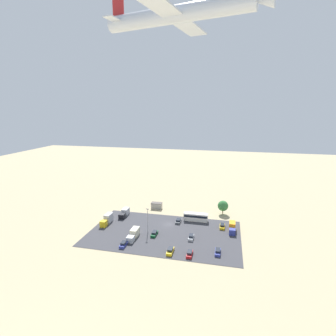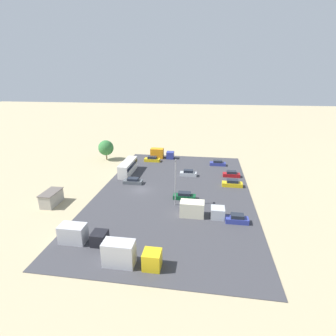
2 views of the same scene
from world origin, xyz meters
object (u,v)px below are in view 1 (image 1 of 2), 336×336
(parked_car_5, at_px, (154,234))
(parked_truck_2, at_px, (232,227))
(parked_car_1, at_px, (191,237))
(parked_car_3, at_px, (178,221))
(parked_car_0, at_px, (170,251))
(shed_building, at_px, (157,206))
(parked_truck_3, at_px, (125,213))
(parked_truck_0, at_px, (107,219))
(parked_car_6, at_px, (218,252))
(parked_car_4, at_px, (222,226))
(airplane, at_px, (181,14))
(parked_truck_1, at_px, (134,234))
(parked_car_2, at_px, (124,244))
(parked_car_7, at_px, (190,254))
(bus, at_px, (196,217))

(parked_car_5, height_order, parked_truck_2, parked_truck_2)
(parked_car_1, bearing_deg, parked_car_3, -60.98)
(parked_car_0, bearing_deg, parked_car_5, -51.47)
(parked_car_1, height_order, parked_car_3, parked_car_1)
(shed_building, bearing_deg, parked_car_3, 134.28)
(parked_car_0, xyz_separation_m, parked_car_3, (1.82, -23.76, -0.10))
(parked_car_3, xyz_separation_m, parked_truck_3, (24.47, -1.52, 0.75))
(parked_car_5, xyz_separation_m, parked_truck_0, (21.84, -5.74, 1.00))
(parked_truck_3, bearing_deg, parked_truck_2, 174.36)
(parked_car_1, height_order, parked_truck_2, parked_truck_2)
(shed_building, distance_m, parked_car_1, 33.17)
(parked_car_6, bearing_deg, parked_truck_3, 151.74)
(parked_car_4, height_order, parked_car_6, parked_car_4)
(parked_car_6, xyz_separation_m, airplane, (8.79, 23.11, 63.73))
(parked_car_3, height_order, parked_truck_3, parked_truck_3)
(parked_truck_3, bearing_deg, parked_car_0, 136.12)
(parked_car_6, distance_m, parked_truck_1, 30.91)
(parked_car_2, bearing_deg, parked_car_7, 178.06)
(shed_building, height_order, parked_car_2, shed_building)
(parked_truck_1, bearing_deg, bus, -135.94)
(parked_car_3, bearing_deg, parked_truck_1, -129.43)
(parked_truck_0, distance_m, parked_truck_1, 17.47)
(parked_car_3, xyz_separation_m, parked_truck_2, (-21.73, 3.04, 0.83))
(parked_truck_0, bearing_deg, parked_truck_1, 148.57)
(bus, bearing_deg, parked_truck_0, -73.20)
(parked_car_0, xyz_separation_m, parked_truck_1, (15.40, -7.25, 0.63))
(parked_truck_3, bearing_deg, parked_car_4, 176.53)
(shed_building, distance_m, parked_car_0, 39.99)
(parked_truck_0, bearing_deg, parked_car_2, 130.81)
(parked_car_4, height_order, parked_car_5, parked_car_4)
(bus, height_order, parked_truck_0, parked_truck_0)
(parked_car_5, bearing_deg, shed_building, -76.42)
(shed_building, bearing_deg, parked_car_6, 131.36)
(bus, bearing_deg, parked_car_3, -64.52)
(parked_car_4, bearing_deg, parked_truck_3, 176.53)
(parked_car_6, height_order, parked_truck_2, parked_truck_2)
(parked_car_1, height_order, parked_car_4, parked_car_1)
(parked_car_2, bearing_deg, parked_car_3, -122.41)
(parked_car_3, bearing_deg, bus, 25.48)
(parked_car_7, height_order, parked_truck_2, parked_truck_2)
(bus, bearing_deg, parked_truck_3, -86.81)
(airplane, bearing_deg, parked_car_7, -167.18)
(parked_car_6, height_order, parked_truck_1, parked_truck_1)
(parked_car_2, xyz_separation_m, parked_car_6, (-31.81, -2.48, -0.03))
(parked_car_7, height_order, parked_truck_3, parked_truck_3)
(parked_car_6, height_order, parked_truck_3, parked_truck_3)
(parked_car_0, bearing_deg, parked_truck_0, -28.37)
(parked_car_2, bearing_deg, parked_car_6, -175.55)
(parked_truck_0, height_order, parked_truck_1, parked_truck_0)
(parked_car_6, bearing_deg, parked_car_5, 162.09)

